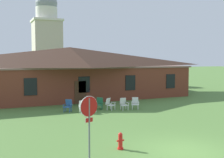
{
  "coord_description": "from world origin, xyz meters",
  "views": [
    {
      "loc": [
        -7.87,
        -9.96,
        4.22
      ],
      "look_at": [
        0.3,
        8.87,
        2.67
      ],
      "focal_mm": 44.63,
      "sensor_mm": 36.0,
      "label": 1
    }
  ],
  "objects_px": {
    "lawn_chair_right_end": "(110,104)",
    "stop_sign": "(89,117)",
    "lawn_chair_left_end": "(91,105)",
    "lawn_chair_under_eave": "(135,103)",
    "fire_hydrant": "(120,141)",
    "lawn_chair_by_porch": "(68,105)",
    "lawn_chair_far_side": "(124,104)",
    "lawn_chair_middle": "(99,103)",
    "lawn_chair_near_door": "(83,107)"
  },
  "relations": [
    {
      "from": "lawn_chair_right_end",
      "to": "stop_sign",
      "type": "bearing_deg",
      "value": -116.75
    },
    {
      "from": "lawn_chair_left_end",
      "to": "lawn_chair_right_end",
      "type": "bearing_deg",
      "value": 7.19
    },
    {
      "from": "lawn_chair_under_eave",
      "to": "fire_hydrant",
      "type": "relative_size",
      "value": 1.21
    },
    {
      "from": "stop_sign",
      "to": "lawn_chair_by_porch",
      "type": "distance_m",
      "value": 11.7
    },
    {
      "from": "stop_sign",
      "to": "lawn_chair_by_porch",
      "type": "bearing_deg",
      "value": 79.47
    },
    {
      "from": "lawn_chair_far_side",
      "to": "lawn_chair_middle",
      "type": "bearing_deg",
      "value": 150.48
    },
    {
      "from": "lawn_chair_under_eave",
      "to": "fire_hydrant",
      "type": "xyz_separation_m",
      "value": [
        -5.52,
        -8.84,
        -0.12
      ]
    },
    {
      "from": "lawn_chair_left_end",
      "to": "lawn_chair_far_side",
      "type": "relative_size",
      "value": 1.0
    },
    {
      "from": "lawn_chair_by_porch",
      "to": "lawn_chair_left_end",
      "type": "xyz_separation_m",
      "value": [
        1.66,
        -0.82,
        0.0
      ]
    },
    {
      "from": "lawn_chair_right_end",
      "to": "fire_hydrant",
      "type": "xyz_separation_m",
      "value": [
        -3.42,
        -9.29,
        -0.12
      ]
    },
    {
      "from": "lawn_chair_near_door",
      "to": "lawn_chair_left_end",
      "type": "height_order",
      "value": "same"
    },
    {
      "from": "stop_sign",
      "to": "lawn_chair_under_eave",
      "type": "distance_m",
      "value": 12.9
    },
    {
      "from": "lawn_chair_right_end",
      "to": "fire_hydrant",
      "type": "relative_size",
      "value": 1.21
    },
    {
      "from": "lawn_chair_by_porch",
      "to": "fire_hydrant",
      "type": "bearing_deg",
      "value": -90.55
    },
    {
      "from": "lawn_chair_by_porch",
      "to": "lawn_chair_left_end",
      "type": "relative_size",
      "value": 1.0
    },
    {
      "from": "lawn_chair_far_side",
      "to": "lawn_chair_under_eave",
      "type": "distance_m",
      "value": 1.03
    },
    {
      "from": "lawn_chair_middle",
      "to": "fire_hydrant",
      "type": "relative_size",
      "value": 1.21
    },
    {
      "from": "lawn_chair_by_porch",
      "to": "lawn_chair_middle",
      "type": "relative_size",
      "value": 1.0
    },
    {
      "from": "fire_hydrant",
      "to": "lawn_chair_under_eave",
      "type": "bearing_deg",
      "value": 58.02
    },
    {
      "from": "lawn_chair_near_door",
      "to": "lawn_chair_right_end",
      "type": "distance_m",
      "value": 2.5
    },
    {
      "from": "lawn_chair_middle",
      "to": "fire_hydrant",
      "type": "bearing_deg",
      "value": -105.47
    },
    {
      "from": "lawn_chair_near_door",
      "to": "stop_sign",
      "type": "bearing_deg",
      "value": -106.23
    },
    {
      "from": "fire_hydrant",
      "to": "lawn_chair_by_porch",
      "type": "bearing_deg",
      "value": 89.45
    },
    {
      "from": "lawn_chair_left_end",
      "to": "lawn_chair_far_side",
      "type": "distance_m",
      "value": 2.74
    },
    {
      "from": "stop_sign",
      "to": "lawn_chair_left_end",
      "type": "relative_size",
      "value": 2.92
    },
    {
      "from": "lawn_chair_by_porch",
      "to": "lawn_chair_under_eave",
      "type": "bearing_deg",
      "value": -10.99
    },
    {
      "from": "lawn_chair_near_door",
      "to": "lawn_chair_under_eave",
      "type": "height_order",
      "value": "same"
    },
    {
      "from": "lawn_chair_near_door",
      "to": "lawn_chair_right_end",
      "type": "height_order",
      "value": "same"
    },
    {
      "from": "stop_sign",
      "to": "lawn_chair_right_end",
      "type": "bearing_deg",
      "value": 63.25
    },
    {
      "from": "lawn_chair_by_porch",
      "to": "lawn_chair_near_door",
      "type": "bearing_deg",
      "value": -51.57
    },
    {
      "from": "lawn_chair_right_end",
      "to": "lawn_chair_under_eave",
      "type": "height_order",
      "value": "same"
    },
    {
      "from": "lawn_chair_near_door",
      "to": "lawn_chair_left_end",
      "type": "xyz_separation_m",
      "value": [
        0.79,
        0.29,
        0.0
      ]
    },
    {
      "from": "stop_sign",
      "to": "lawn_chair_right_end",
      "type": "relative_size",
      "value": 2.92
    },
    {
      "from": "lawn_chair_middle",
      "to": "stop_sign",
      "type": "bearing_deg",
      "value": -112.68
    },
    {
      "from": "lawn_chair_under_eave",
      "to": "lawn_chair_middle",
      "type": "bearing_deg",
      "value": 159.38
    },
    {
      "from": "stop_sign",
      "to": "lawn_chair_middle",
      "type": "xyz_separation_m",
      "value": [
        4.76,
        11.4,
        -1.49
      ]
    },
    {
      "from": "stop_sign",
      "to": "lawn_chair_near_door",
      "type": "bearing_deg",
      "value": 73.77
    },
    {
      "from": "lawn_chair_by_porch",
      "to": "lawn_chair_far_side",
      "type": "bearing_deg",
      "value": -12.8
    },
    {
      "from": "lawn_chair_left_end",
      "to": "lawn_chair_far_side",
      "type": "xyz_separation_m",
      "value": [
        2.73,
        -0.18,
        0.0
      ]
    },
    {
      "from": "lawn_chair_near_door",
      "to": "lawn_chair_far_side",
      "type": "distance_m",
      "value": 3.52
    },
    {
      "from": "stop_sign",
      "to": "lawn_chair_right_end",
      "type": "height_order",
      "value": "stop_sign"
    },
    {
      "from": "lawn_chair_far_side",
      "to": "stop_sign",
      "type": "bearing_deg",
      "value": -122.04
    },
    {
      "from": "lawn_chair_left_end",
      "to": "lawn_chair_near_door",
      "type": "bearing_deg",
      "value": -159.79
    },
    {
      "from": "lawn_chair_under_eave",
      "to": "lawn_chair_left_end",
      "type": "bearing_deg",
      "value": 176.38
    },
    {
      "from": "stop_sign",
      "to": "lawn_chair_far_side",
      "type": "bearing_deg",
      "value": 57.96
    },
    {
      "from": "lawn_chair_near_door",
      "to": "lawn_chair_right_end",
      "type": "xyz_separation_m",
      "value": [
        2.45,
        0.5,
        0.0
      ]
    },
    {
      "from": "stop_sign",
      "to": "lawn_chair_right_end",
      "type": "xyz_separation_m",
      "value": [
        5.45,
        10.8,
        -1.49
      ]
    },
    {
      "from": "lawn_chair_left_end",
      "to": "fire_hydrant",
      "type": "xyz_separation_m",
      "value": [
        -1.76,
        -9.08,
        -0.12
      ]
    },
    {
      "from": "lawn_chair_near_door",
      "to": "lawn_chair_middle",
      "type": "xyz_separation_m",
      "value": [
        1.77,
        1.1,
        0.0
      ]
    },
    {
      "from": "fire_hydrant",
      "to": "lawn_chair_near_door",
      "type": "bearing_deg",
      "value": 83.7
    }
  ]
}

